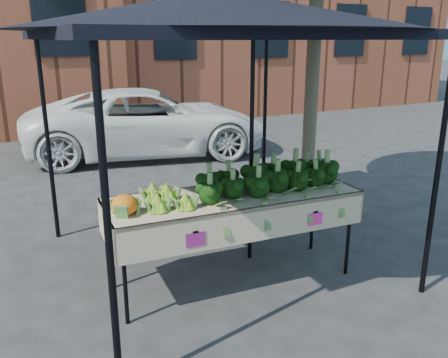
% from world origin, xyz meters
% --- Properties ---
extents(ground, '(90.00, 90.00, 0.00)m').
position_xyz_m(ground, '(0.00, 0.00, 0.00)').
color(ground, '#27272A').
extents(table, '(2.45, 0.95, 0.90)m').
position_xyz_m(table, '(-0.25, -0.05, 0.45)').
color(table, beige).
rests_on(table, ground).
extents(canopy, '(3.16, 3.16, 2.74)m').
position_xyz_m(canopy, '(-0.20, 0.40, 1.37)').
color(canopy, black).
rests_on(canopy, ground).
extents(broccoli_heap, '(1.63, 0.60, 0.29)m').
position_xyz_m(broccoli_heap, '(0.14, -0.03, 1.05)').
color(broccoli_heap, black).
rests_on(broccoli_heap, table).
extents(romanesco_cluster, '(0.46, 0.60, 0.23)m').
position_xyz_m(romanesco_cluster, '(-0.91, -0.02, 1.01)').
color(romanesco_cluster, '#8BA929').
rests_on(romanesco_cluster, table).
extents(cauliflower_pair, '(0.23, 0.23, 0.20)m').
position_xyz_m(cauliflower_pair, '(-1.30, -0.10, 1.00)').
color(cauliflower_pair, orange).
rests_on(cauliflower_pair, table).
extents(vehicle, '(1.78, 2.47, 4.85)m').
position_xyz_m(vehicle, '(0.68, 5.39, 2.42)').
color(vehicle, white).
rests_on(vehicle, ground).
extents(street_tree, '(2.49, 2.49, 4.91)m').
position_xyz_m(street_tree, '(1.41, 1.02, 2.46)').
color(street_tree, '#1E4C14').
rests_on(street_tree, ground).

